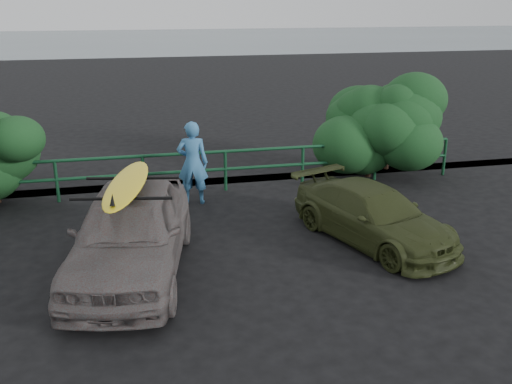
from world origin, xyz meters
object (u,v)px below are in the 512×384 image
(sedan, at_px, (131,232))
(guardrail, at_px, (185,173))
(surfboard, at_px, (127,184))
(man, at_px, (193,163))
(olive_vehicle, at_px, (373,215))

(sedan, bearing_deg, guardrail, 82.60)
(guardrail, distance_m, surfboard, 4.46)
(sedan, xyz_separation_m, man, (1.46, 3.36, 0.21))
(man, bearing_deg, sedan, 77.63)
(sedan, height_order, olive_vehicle, sedan)
(olive_vehicle, xyz_separation_m, surfboard, (-4.64, -0.35, 1.08))
(guardrail, relative_size, sedan, 3.11)
(olive_vehicle, distance_m, man, 4.39)
(sedan, bearing_deg, olive_vehicle, 15.15)
(sedan, relative_size, surfboard, 1.62)
(sedan, xyz_separation_m, surfboard, (0.00, -0.00, 0.86))
(surfboard, bearing_deg, guardrail, 82.60)
(sedan, height_order, surfboard, surfboard)
(olive_vehicle, height_order, man, man)
(guardrail, height_order, sedan, sedan)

